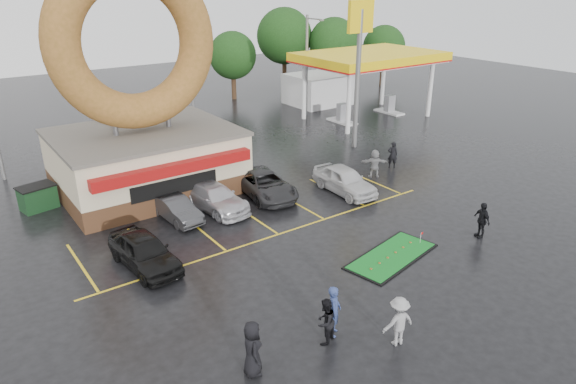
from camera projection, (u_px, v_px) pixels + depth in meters
ground at (321, 262)px, 23.43m from camera, size 120.00×120.00×0.00m
donut_shop at (142, 118)px, 29.82m from camera, size 10.20×8.70×13.50m
gas_station at (347, 73)px, 48.44m from camera, size 12.30×13.65×5.90m
shell_sign at (359, 48)px, 36.55m from camera, size 2.20×0.36×10.60m
streetlight_mid at (191, 79)px, 39.41m from camera, size 0.40×2.21×9.00m
streetlight_right at (307, 64)px, 46.60m from camera, size 0.40×2.21×9.00m
tree_far_a at (334, 43)px, 57.88m from camera, size 5.60×5.60×8.00m
tree_far_b at (384, 47)px, 59.85m from camera, size 4.90×4.90×7.00m
tree_far_c at (284, 36)px, 58.48m from camera, size 6.30×6.30×9.00m
tree_far_d at (233, 55)px, 53.19m from camera, size 4.90×4.90×7.00m
car_black at (144, 251)px, 22.79m from camera, size 2.25×4.71×1.55m
car_dgrey at (176, 209)px, 27.33m from camera, size 1.70×3.89×1.24m
car_silver at (215, 197)px, 28.55m from camera, size 2.58×5.06×1.41m
car_grey at (264, 184)px, 30.31m from camera, size 3.00×5.47×1.45m
car_white at (345, 180)px, 30.77m from camera, size 2.10×4.74×1.58m
person_blue at (334, 311)px, 18.37m from camera, size 0.85×0.85×1.98m
person_blackjkt at (325, 321)px, 17.98m from camera, size 1.05×0.95×1.76m
person_hoodie at (398, 321)px, 17.89m from camera, size 1.32×0.90×1.88m
person_bystander at (252, 348)px, 16.51m from camera, size 0.90×1.11×1.98m
person_cameraman at (482, 220)px, 25.41m from camera, size 0.75×1.17×1.85m
person_walker_near at (375, 163)px, 33.11m from camera, size 1.71×1.45×1.85m
person_walker_far at (393, 155)px, 34.75m from camera, size 0.80×0.75×1.83m
dumpster at (38, 198)px, 28.62m from camera, size 2.00×1.54×1.30m
putting_green at (392, 256)px, 23.88m from camera, size 5.24×3.05×0.61m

